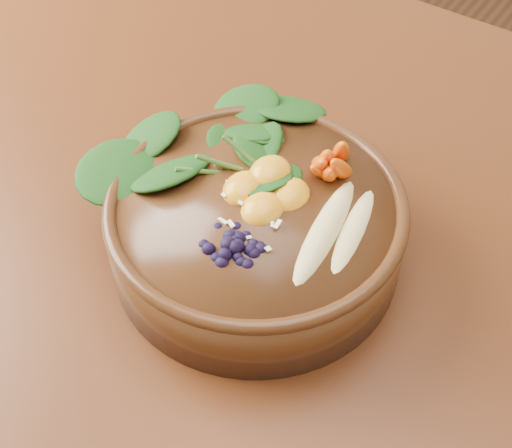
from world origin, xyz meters
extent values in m
cylinder|color=#331C0C|center=(-0.72, 0.37, 0.35)|extent=(0.07, 0.07, 0.71)
cube|color=#54250E|center=(0.00, 0.00, 0.73)|extent=(1.60, 0.90, 0.04)
cylinder|color=#492712|center=(-0.14, -0.12, 0.79)|extent=(0.34, 0.34, 0.08)
ellipsoid|color=#E0CC84|center=(-0.04, -0.09, 0.84)|extent=(0.06, 0.16, 0.03)
ellipsoid|color=#E0CC84|center=(-0.07, -0.11, 0.85)|extent=(0.06, 0.16, 0.03)
camera|label=1|loc=(0.13, -0.52, 1.35)|focal=50.00mm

